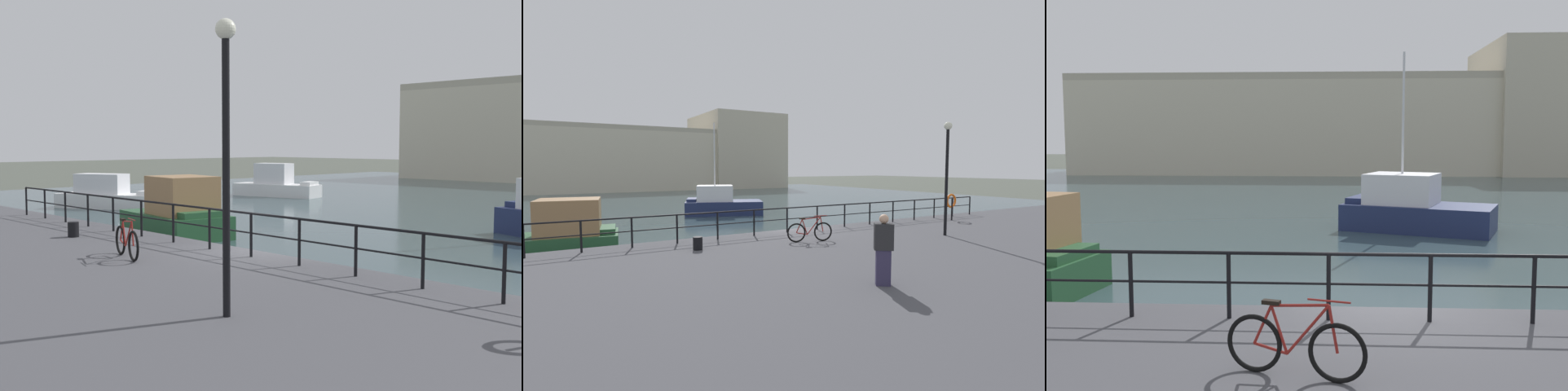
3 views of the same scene
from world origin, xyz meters
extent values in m
plane|color=#4C5147|center=(0.00, 0.00, 0.00)|extent=(240.00, 240.00, 0.00)
cube|color=#47474C|center=(0.00, -6.50, 0.54)|extent=(56.00, 13.00, 1.07)
cube|color=white|center=(-21.53, 8.39, 0.43)|extent=(6.39, 4.51, 0.84)
cube|color=silver|center=(-21.91, 8.19, 1.44)|extent=(3.29, 2.60, 1.17)
cube|color=white|center=(-19.20, 9.58, 0.97)|extent=(1.26, 1.51, 0.24)
cube|color=#23512D|center=(-9.61, 4.47, 0.48)|extent=(5.50, 3.30, 0.93)
cube|color=#997047|center=(-8.97, 4.38, 1.71)|extent=(2.74, 2.48, 1.54)
cube|color=#23512D|center=(-7.45, 4.17, 1.06)|extent=(0.87, 1.89, 0.24)
cube|color=white|center=(-20.62, 21.53, 0.46)|extent=(6.65, 3.46, 0.89)
cube|color=silver|center=(-20.84, 21.48, 1.64)|extent=(2.83, 2.02, 1.48)
cube|color=white|center=(-18.03, 22.18, 1.02)|extent=(1.08, 1.52, 0.24)
cylinder|color=black|center=(-11.96, -0.75, 1.60)|extent=(0.07, 0.07, 1.05)
cylinder|color=black|center=(-10.39, -0.75, 1.60)|extent=(0.07, 0.07, 1.05)
cylinder|color=black|center=(-8.82, -0.75, 1.60)|extent=(0.07, 0.07, 1.05)
cylinder|color=black|center=(-7.25, -0.75, 1.60)|extent=(0.07, 0.07, 1.05)
cylinder|color=black|center=(-5.68, -0.75, 1.60)|extent=(0.07, 0.07, 1.05)
cylinder|color=black|center=(-4.11, -0.75, 1.60)|extent=(0.07, 0.07, 1.05)
cylinder|color=black|center=(-2.54, -0.75, 1.60)|extent=(0.07, 0.07, 1.05)
cylinder|color=black|center=(-0.97, -0.75, 1.60)|extent=(0.07, 0.07, 1.05)
cylinder|color=black|center=(0.61, -0.75, 1.60)|extent=(0.07, 0.07, 1.05)
cylinder|color=black|center=(2.18, -0.75, 1.60)|extent=(0.07, 0.07, 1.05)
cylinder|color=black|center=(3.75, -0.75, 1.60)|extent=(0.07, 0.07, 1.05)
cylinder|color=black|center=(5.32, -0.75, 1.60)|extent=(0.07, 0.07, 1.05)
cylinder|color=black|center=(6.89, -0.75, 1.60)|extent=(0.07, 0.07, 1.05)
cylinder|color=black|center=(-0.18, -0.75, 2.12)|extent=(23.56, 0.06, 0.06)
cylinder|color=black|center=(-0.18, -0.75, 1.65)|extent=(23.56, 0.04, 0.04)
torus|color=black|center=(-0.82, -3.13, 1.43)|extent=(0.71, 0.25, 0.72)
torus|color=black|center=(-1.83, -2.85, 1.43)|extent=(0.71, 0.25, 0.72)
cylinder|color=maroon|center=(-1.17, -3.03, 1.67)|extent=(0.54, 0.18, 0.66)
cylinder|color=maroon|center=(-1.51, -2.94, 1.64)|extent=(0.24, 0.10, 0.58)
cylinder|color=maroon|center=(-1.26, -3.01, 1.96)|extent=(0.71, 0.23, 0.11)
cylinder|color=maroon|center=(-1.62, -2.91, 1.39)|extent=(0.43, 0.15, 0.12)
cylinder|color=maroon|center=(-1.72, -2.88, 1.68)|extent=(0.26, 0.10, 0.51)
cylinder|color=maroon|center=(-0.87, -3.12, 1.71)|extent=(0.14, 0.07, 0.57)
cube|color=black|center=(-1.61, -2.91, 1.96)|extent=(0.24, 0.15, 0.05)
cylinder|color=maroon|center=(-0.92, -3.10, 2.04)|extent=(0.51, 0.16, 0.02)
cylinder|color=black|center=(-5.39, -2.24, 1.29)|extent=(0.32, 0.32, 0.44)
cylinder|color=black|center=(4.24, -4.66, 3.23)|extent=(0.12, 0.12, 4.31)
sphere|color=silver|center=(4.24, -4.66, 5.52)|extent=(0.32, 0.32, 0.32)
camera|label=1|loc=(11.72, -11.11, 3.78)|focal=44.09mm
camera|label=2|loc=(-9.59, -15.08, 3.86)|focal=27.19mm
camera|label=3|loc=(-0.80, -9.78, 3.94)|focal=40.75mm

